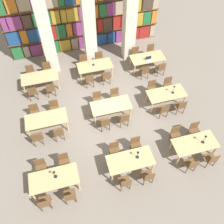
# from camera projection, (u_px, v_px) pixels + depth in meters

# --- Properties ---
(ground_plane) EXTENTS (40.00, 40.00, 0.00)m
(ground_plane) POSITION_uv_depth(u_px,v_px,m) (110.00, 116.00, 11.88)
(ground_plane) COLOR gray
(bookshelf_bank) EXTENTS (8.74, 0.35, 5.50)m
(bookshelf_bank) POSITION_uv_depth(u_px,v_px,m) (83.00, 4.00, 13.07)
(bookshelf_bank) COLOR brown
(bookshelf_bank) RESTS_ON ground_plane
(pillar_left) EXTENTS (0.60, 0.60, 6.00)m
(pillar_left) POSITION_uv_depth(u_px,v_px,m) (43.00, 20.00, 11.59)
(pillar_left) COLOR silver
(pillar_left) RESTS_ON ground_plane
(pillar_center) EXTENTS (0.60, 0.60, 6.00)m
(pillar_center) POSITION_uv_depth(u_px,v_px,m) (88.00, 13.00, 11.94)
(pillar_center) COLOR silver
(pillar_center) RESTS_ON ground_plane
(pillar_right) EXTENTS (0.60, 0.60, 6.00)m
(pillar_right) POSITION_uv_depth(u_px,v_px,m) (131.00, 7.00, 12.29)
(pillar_right) COLOR silver
(pillar_right) RESTS_ON ground_plane
(reading_table_0) EXTENTS (1.82, 0.87, 0.74)m
(reading_table_0) POSITION_uv_depth(u_px,v_px,m) (54.00, 179.00, 9.25)
(reading_table_0) COLOR tan
(reading_table_0) RESTS_ON ground_plane
(chair_0) EXTENTS (0.42, 0.40, 0.90)m
(chair_0) POSITION_uv_depth(u_px,v_px,m) (45.00, 203.00, 8.88)
(chair_0) COLOR brown
(chair_0) RESTS_ON ground_plane
(chair_1) EXTENTS (0.42, 0.40, 0.90)m
(chair_1) POSITION_uv_depth(u_px,v_px,m) (41.00, 167.00, 9.73)
(chair_1) COLOR brown
(chair_1) RESTS_ON ground_plane
(chair_2) EXTENTS (0.42, 0.40, 0.90)m
(chair_2) POSITION_uv_depth(u_px,v_px,m) (70.00, 196.00, 9.02)
(chair_2) COLOR brown
(chair_2) RESTS_ON ground_plane
(chair_3) EXTENTS (0.42, 0.40, 0.90)m
(chair_3) POSITION_uv_depth(u_px,v_px,m) (64.00, 161.00, 9.88)
(chair_3) COLOR brown
(chair_3) RESTS_ON ground_plane
(desk_lamp_0) EXTENTS (0.14, 0.14, 0.43)m
(desk_lamp_0) POSITION_uv_depth(u_px,v_px,m) (54.00, 173.00, 8.99)
(desk_lamp_0) COLOR #232328
(desk_lamp_0) RESTS_ON reading_table_0
(reading_table_1) EXTENTS (1.82, 0.87, 0.74)m
(reading_table_1) POSITION_uv_depth(u_px,v_px,m) (130.00, 161.00, 9.71)
(reading_table_1) COLOR tan
(reading_table_1) RESTS_ON ground_plane
(chair_4) EXTENTS (0.42, 0.40, 0.90)m
(chair_4) POSITION_uv_depth(u_px,v_px,m) (125.00, 182.00, 9.34)
(chair_4) COLOR brown
(chair_4) RESTS_ON ground_plane
(chair_5) EXTENTS (0.42, 0.40, 0.90)m
(chair_5) POSITION_uv_depth(u_px,v_px,m) (115.00, 150.00, 10.20)
(chair_5) COLOR brown
(chair_5) RESTS_ON ground_plane
(chair_6) EXTENTS (0.42, 0.40, 0.90)m
(chair_6) POSITION_uv_depth(u_px,v_px,m) (148.00, 176.00, 9.49)
(chair_6) COLOR brown
(chair_6) RESTS_ON ground_plane
(chair_7) EXTENTS (0.42, 0.40, 0.90)m
(chair_7) POSITION_uv_depth(u_px,v_px,m) (136.00, 145.00, 10.35)
(chair_7) COLOR brown
(chair_7) RESTS_ON ground_plane
(desk_lamp_1) EXTENTS (0.14, 0.14, 0.43)m
(desk_lamp_1) POSITION_uv_depth(u_px,v_px,m) (138.00, 153.00, 9.49)
(desk_lamp_1) COLOR #232328
(desk_lamp_1) RESTS_ON reading_table_1
(reading_table_2) EXTENTS (1.82, 0.87, 0.74)m
(reading_table_2) POSITION_uv_depth(u_px,v_px,m) (195.00, 144.00, 10.18)
(reading_table_2) COLOR tan
(reading_table_2) RESTS_ON ground_plane
(chair_8) EXTENTS (0.42, 0.40, 0.90)m
(chair_8) POSITION_uv_depth(u_px,v_px,m) (191.00, 164.00, 9.80)
(chair_8) COLOR brown
(chair_8) RESTS_ON ground_plane
(chair_9) EXTENTS (0.42, 0.40, 0.90)m
(chair_9) POSITION_uv_depth(u_px,v_px,m) (176.00, 135.00, 10.66)
(chair_9) COLOR brown
(chair_9) RESTS_ON ground_plane
(chair_10) EXTENTS (0.42, 0.40, 0.90)m
(chair_10) POSITION_uv_depth(u_px,v_px,m) (211.00, 159.00, 9.95)
(chair_10) COLOR brown
(chair_10) RESTS_ON ground_plane
(chair_11) EXTENTS (0.42, 0.40, 0.90)m
(chair_11) POSITION_uv_depth(u_px,v_px,m) (195.00, 130.00, 10.80)
(chair_11) COLOR brown
(chair_11) RESTS_ON ground_plane
(desk_lamp_2) EXTENTS (0.14, 0.14, 0.50)m
(desk_lamp_2) POSITION_uv_depth(u_px,v_px,m) (205.00, 138.00, 9.87)
(desk_lamp_2) COLOR #232328
(desk_lamp_2) RESTS_ON reading_table_2
(reading_table_3) EXTENTS (1.82, 0.87, 0.74)m
(reading_table_3) POSITION_uv_depth(u_px,v_px,m) (46.00, 120.00, 10.94)
(reading_table_3) COLOR tan
(reading_table_3) RESTS_ON ground_plane
(chair_12) EXTENTS (0.42, 0.40, 0.90)m
(chair_12) POSITION_uv_depth(u_px,v_px,m) (37.00, 138.00, 10.56)
(chair_12) COLOR brown
(chair_12) RESTS_ON ground_plane
(chair_13) EXTENTS (0.42, 0.40, 0.90)m
(chair_13) POSITION_uv_depth(u_px,v_px,m) (35.00, 112.00, 11.42)
(chair_13) COLOR brown
(chair_13) RESTS_ON ground_plane
(chair_14) EXTENTS (0.42, 0.40, 0.90)m
(chair_14) POSITION_uv_depth(u_px,v_px,m) (59.00, 133.00, 10.71)
(chair_14) COLOR brown
(chair_14) RESTS_ON ground_plane
(chair_15) EXTENTS (0.42, 0.40, 0.90)m
(chair_15) POSITION_uv_depth(u_px,v_px,m) (54.00, 108.00, 11.56)
(chair_15) COLOR brown
(chair_15) RESTS_ON ground_plane
(reading_table_4) EXTENTS (1.82, 0.87, 0.74)m
(reading_table_4) POSITION_uv_depth(u_px,v_px,m) (111.00, 106.00, 11.41)
(reading_table_4) COLOR tan
(reading_table_4) RESTS_ON ground_plane
(chair_16) EXTENTS (0.42, 0.40, 0.90)m
(chair_16) POSITION_uv_depth(u_px,v_px,m) (105.00, 123.00, 11.04)
(chair_16) COLOR brown
(chair_16) RESTS_ON ground_plane
(chair_17) EXTENTS (0.42, 0.40, 0.90)m
(chair_17) POSITION_uv_depth(u_px,v_px,m) (98.00, 99.00, 11.89)
(chair_17) COLOR brown
(chair_17) RESTS_ON ground_plane
(chair_18) EXTENTS (0.42, 0.40, 0.90)m
(chair_18) POSITION_uv_depth(u_px,v_px,m) (124.00, 119.00, 11.18)
(chair_18) COLOR brown
(chair_18) RESTS_ON ground_plane
(chair_19) EXTENTS (0.42, 0.40, 0.90)m
(chair_19) POSITION_uv_depth(u_px,v_px,m) (115.00, 96.00, 12.03)
(chair_19) COLOR brown
(chair_19) RESTS_ON ground_plane
(reading_table_5) EXTENTS (1.82, 0.87, 0.74)m
(reading_table_5) POSITION_uv_depth(u_px,v_px,m) (166.00, 94.00, 11.87)
(reading_table_5) COLOR tan
(reading_table_5) RESTS_ON ground_plane
(chair_20) EXTENTS (0.42, 0.40, 0.90)m
(chair_20) POSITION_uv_depth(u_px,v_px,m) (163.00, 110.00, 11.50)
(chair_20) COLOR brown
(chair_20) RESTS_ON ground_plane
(chair_21) EXTENTS (0.42, 0.40, 0.90)m
(chair_21) POSITION_uv_depth(u_px,v_px,m) (152.00, 88.00, 12.35)
(chair_21) COLOR brown
(chair_21) RESTS_ON ground_plane
(chair_22) EXTENTS (0.42, 0.40, 0.90)m
(chair_22) POSITION_uv_depth(u_px,v_px,m) (181.00, 106.00, 11.64)
(chair_22) COLOR brown
(chair_22) RESTS_ON ground_plane
(chair_23) EXTENTS (0.42, 0.40, 0.90)m
(chair_23) POSITION_uv_depth(u_px,v_px,m) (168.00, 85.00, 12.49)
(chair_23) COLOR brown
(chair_23) RESTS_ON ground_plane
(desk_lamp_3) EXTENTS (0.14, 0.14, 0.47)m
(desk_lamp_3) POSITION_uv_depth(u_px,v_px,m) (174.00, 88.00, 11.57)
(desk_lamp_3) COLOR #232328
(desk_lamp_3) RESTS_ON reading_table_5
(reading_table_6) EXTENTS (1.82, 0.87, 0.74)m
(reading_table_6) POSITION_uv_depth(u_px,v_px,m) (40.00, 78.00, 12.55)
(reading_table_6) COLOR tan
(reading_table_6) RESTS_ON ground_plane
(chair_24) EXTENTS (0.42, 0.40, 0.90)m
(chair_24) POSITION_uv_depth(u_px,v_px,m) (33.00, 92.00, 12.17)
(chair_24) COLOR brown
(chair_24) RESTS_ON ground_plane
(chair_25) EXTENTS (0.42, 0.40, 0.90)m
(chair_25) POSITION_uv_depth(u_px,v_px,m) (30.00, 73.00, 13.03)
(chair_25) COLOR brown
(chair_25) RESTS_ON ground_plane
(chair_26) EXTENTS (0.42, 0.40, 0.90)m
(chair_26) POSITION_uv_depth(u_px,v_px,m) (51.00, 89.00, 12.32)
(chair_26) COLOR brown
(chair_26) RESTS_ON ground_plane
(chair_27) EXTENTS (0.42, 0.40, 0.90)m
(chair_27) POSITION_uv_depth(u_px,v_px,m) (47.00, 70.00, 13.17)
(chair_27) COLOR brown
(chair_27) RESTS_ON ground_plane
(reading_table_7) EXTENTS (1.82, 0.87, 0.74)m
(reading_table_7) POSITION_uv_depth(u_px,v_px,m) (95.00, 66.00, 13.08)
(reading_table_7) COLOR tan
(reading_table_7) RESTS_ON ground_plane
(chair_28) EXTENTS (0.42, 0.40, 0.90)m
(chair_28) POSITION_uv_depth(u_px,v_px,m) (90.00, 80.00, 12.71)
(chair_28) COLOR brown
(chair_28) RESTS_ON ground_plane
(chair_29) EXTENTS (0.42, 0.40, 0.90)m
(chair_29) POSITION_uv_depth(u_px,v_px,m) (84.00, 62.00, 13.56)
(chair_29) COLOR brown
(chair_29) RESTS_ON ground_plane
(chair_30) EXTENTS (0.42, 0.40, 0.90)m
(chair_30) POSITION_uv_depth(u_px,v_px,m) (106.00, 76.00, 12.85)
(chair_30) COLOR brown
(chair_30) RESTS_ON ground_plane
(chair_31) EXTENTS (0.42, 0.40, 0.90)m
(chair_31) POSITION_uv_depth(u_px,v_px,m) (100.00, 59.00, 13.71)
(chair_31) COLOR brown
(chair_31) RESTS_ON ground_plane
(desk_lamp_4) EXTENTS (0.14, 0.14, 0.47)m
(desk_lamp_4) POSITION_uv_depth(u_px,v_px,m) (93.00, 60.00, 12.78)
(desk_lamp_4) COLOR #232328
(desk_lamp_4) RESTS_ON reading_table_7
(reading_table_8) EXTENTS (1.82, 0.87, 0.74)m
(reading_table_8) POSITION_uv_depth(u_px,v_px,m) (147.00, 59.00, 13.47)
(reading_table_8) COLOR tan
(reading_table_8) RESTS_ON ground_plane
(chair_32) EXTENTS (0.42, 0.40, 0.90)m
(chair_32) POSITION_uv_depth(u_px,v_px,m) (144.00, 71.00, 13.10)
(chair_32) COLOR brown
(chair_32) RESTS_ON ground_plane
(chair_33) EXTENTS (0.42, 0.40, 0.90)m
(chair_33) POSITION_uv_depth(u_px,v_px,m) (136.00, 54.00, 13.96)
(chair_33) COLOR brown
(chair_33) RESTS_ON ground_plane
(chair_34) EXTENTS (0.42, 0.40, 0.90)m
(chair_34) POSITION_uv_depth(u_px,v_px,m) (161.00, 68.00, 13.25)
(chair_34) COLOR brown
(chair_34) RESTS_ON ground_plane
(chair_35) EXTENTS (0.42, 0.40, 0.90)m
(chair_35) POSITION_uv_depth(u_px,v_px,m) (151.00, 51.00, 14.11)
(chair_35) COLOR brown
(chair_35) RESTS_ON ground_plane
(laptop) EXTENTS (0.32, 0.22, 0.21)m
(laptop) POSITION_uv_depth(u_px,v_px,m) (149.00, 60.00, 13.23)
(laptop) COLOR silver
(laptop) RESTS_ON reading_table_8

